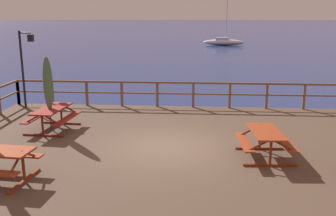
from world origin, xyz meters
The scene contains 8 objects.
ground_plane centered at (0.00, 0.00, 0.00)m, with size 600.00×600.00×0.00m, color navy.
wooden_deck centered at (0.00, 0.00, 0.32)m, with size 14.06×10.42×0.63m, color brown.
railing_waterside_far centered at (0.00, 5.06, 1.37)m, with size 13.86×0.10×1.09m.
picnic_table_mid_centre centered at (-4.00, 1.44, 1.19)m, with size 1.54×1.92×0.78m.
picnic_table_mid_right centered at (2.78, -0.68, 1.18)m, with size 1.49×1.71×0.78m.
patio_umbrella_tall_mid_right centered at (-4.05, 1.41, 2.23)m, with size 0.32×0.32×2.52m.
lamp_post_hooked centered at (-6.14, 4.46, 2.74)m, with size 0.67×0.30×3.20m.
sailboat_distant centered at (4.93, 46.54, 0.51)m, with size 6.12×2.17×7.72m.
Camera 1 is at (0.83, -10.81, 4.49)m, focal length 40.95 mm.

